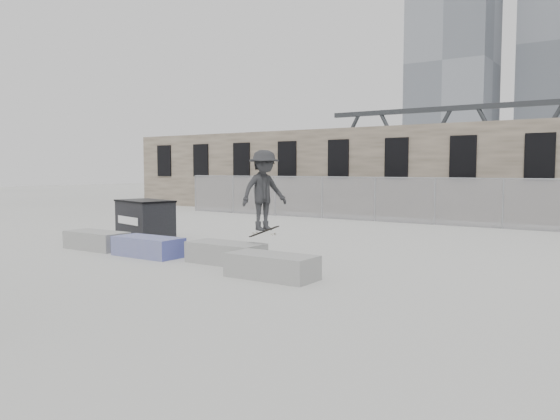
% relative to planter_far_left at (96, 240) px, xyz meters
% --- Properties ---
extents(ground, '(120.00, 120.00, 0.00)m').
position_rel_planter_far_left_xyz_m(ground, '(3.26, 0.11, -0.29)').
color(ground, '#B6B5B0').
rests_on(ground, ground).
extents(stone_wall, '(36.00, 2.58, 4.50)m').
position_rel_planter_far_left_xyz_m(stone_wall, '(3.26, 16.35, 1.97)').
color(stone_wall, '#66594B').
rests_on(stone_wall, ground).
extents(chainlink_fence, '(22.06, 0.06, 2.02)m').
position_rel_planter_far_left_xyz_m(chainlink_fence, '(3.26, 12.61, 0.75)').
color(chainlink_fence, gray).
rests_on(chainlink_fence, ground).
extents(planter_far_left, '(2.00, 0.90, 0.53)m').
position_rel_planter_far_left_xyz_m(planter_far_left, '(0.00, 0.00, 0.00)').
color(planter_far_left, '#989895').
rests_on(planter_far_left, ground).
extents(planter_center_left, '(2.00, 0.90, 0.53)m').
position_rel_planter_far_left_xyz_m(planter_center_left, '(2.28, -0.05, 0.00)').
color(planter_center_left, '#333B99').
rests_on(planter_center_left, ground).
extents(planter_center_right, '(2.00, 0.90, 0.53)m').
position_rel_planter_far_left_xyz_m(planter_center_right, '(4.75, 0.27, 0.00)').
color(planter_center_right, '#989895').
rests_on(planter_center_right, ground).
extents(planter_offset, '(2.00, 0.90, 0.53)m').
position_rel_planter_far_left_xyz_m(planter_offset, '(6.79, -0.61, 0.00)').
color(planter_offset, '#989895').
rests_on(planter_offset, ground).
extents(dumpster, '(2.29, 1.72, 1.35)m').
position_rel_planter_far_left_xyz_m(dumpster, '(-0.37, 2.23, 0.39)').
color(dumpster, black).
rests_on(dumpster, ground).
extents(skateboarder, '(1.11, 1.45, 2.16)m').
position_rel_planter_far_left_xyz_m(skateboarder, '(5.69, 0.63, 1.57)').
color(skateboarder, '#252527').
rests_on(skateboarder, ground).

